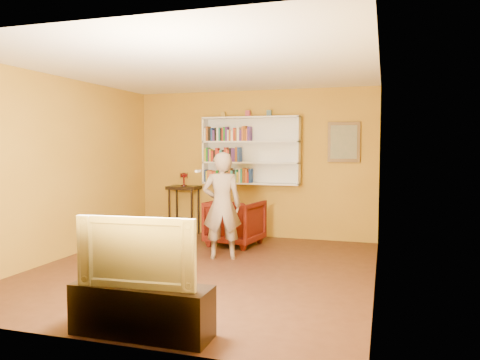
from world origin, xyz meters
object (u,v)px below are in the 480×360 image
bookshelf (252,151)px  television (141,250)px  person (222,206)px  armchair (235,222)px  console_table (184,194)px  tv_cabinet (142,310)px  ruby_lustre (184,176)px

bookshelf → television: bookshelf is taller
bookshelf → person: (0.04, -1.75, -0.80)m
armchair → television: size_ratio=0.79×
bookshelf → person: size_ratio=1.13×
console_table → tv_cabinet: (1.60, -4.50, -0.54)m
person → console_table: bearing=-69.3°
armchair → person: bearing=105.5°
television → tv_cabinet: bearing=0.0°
bookshelf → tv_cabinet: bearing=-86.2°
armchair → tv_cabinet: (0.39, -3.89, -0.16)m
bookshelf → ruby_lustre: (-1.29, -0.16, -0.48)m
ruby_lustre → television: ruby_lustre is taller
ruby_lustre → console_table: bearing=0.0°
console_table → armchair: (1.21, -0.61, -0.38)m
bookshelf → console_table: 1.54m
armchair → person: 1.07m
bookshelf → television: (0.31, -4.66, -0.83)m
bookshelf → console_table: (-1.29, -0.16, -0.83)m
console_table → television: television is taller
ruby_lustre → armchair: (1.21, -0.61, -0.72)m
console_table → ruby_lustre: ruby_lustre is taller
television → armchair: bearing=91.1°
console_table → armchair: console_table is taller
console_table → person: bearing=-50.2°
tv_cabinet → armchair: bearing=95.7°
person → bookshelf: bearing=-107.9°
ruby_lustre → tv_cabinet: (1.60, -4.50, -0.88)m
ruby_lustre → tv_cabinet: bearing=-70.5°
bookshelf → person: bearing=-88.8°
bookshelf → tv_cabinet: (0.31, -4.66, -1.37)m
console_table → ruby_lustre: size_ratio=3.69×
ruby_lustre → television: bearing=-70.5°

